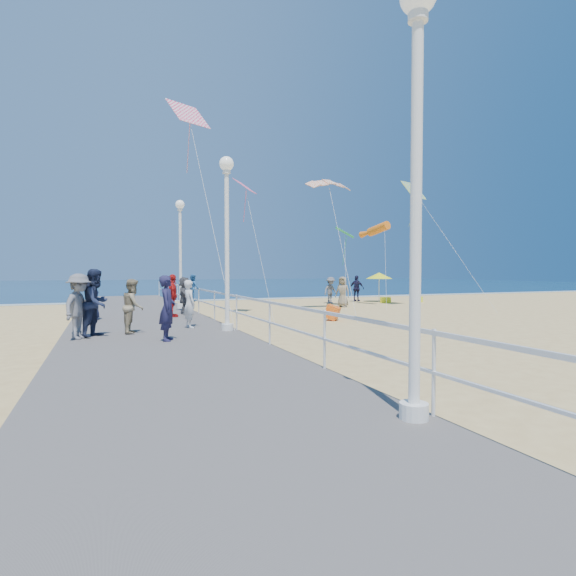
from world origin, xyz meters
name	(u,v)px	position (x,y,z in m)	size (l,w,h in m)	color
ground	(375,334)	(0.00, 0.00, 0.00)	(160.00, 160.00, 0.00)	#DABA72
ocean	(160,284)	(0.00, 65.00, 0.01)	(160.00, 90.00, 0.05)	#0B2947
surf_line	(227,300)	(0.00, 20.50, 0.03)	(160.00, 1.20, 0.04)	silver
boardwalk	(155,341)	(-7.50, 0.00, 0.20)	(5.00, 44.00, 0.40)	#67615D
railing	(237,303)	(-5.05, 0.00, 1.25)	(0.05, 42.00, 0.55)	white
lamp_post_near	(417,152)	(-5.35, -9.00, 3.66)	(0.44, 0.44, 5.32)	white
lamp_post_mid	(227,224)	(-5.35, 0.00, 3.66)	(0.44, 0.44, 5.32)	white
lamp_post_far	(180,242)	(-5.35, 9.00, 3.66)	(0.44, 0.44, 5.32)	white
woman_holding_toddler	(189,304)	(-6.32, 1.05, 1.17)	(0.56, 0.37, 1.55)	silver
toddler_held	(193,288)	(-6.17, 1.20, 1.69)	(0.43, 0.33, 0.88)	#2D6CAB
spectator_0	(167,308)	(-7.33, -1.43, 1.26)	(0.63, 0.41, 1.72)	#1E1C3E
spectator_1	(133,306)	(-8.07, 0.45, 1.20)	(0.78, 0.61, 1.60)	gray
spectator_2	(79,306)	(-9.48, -0.19, 1.28)	(1.14, 0.65, 1.76)	slate
spectator_3	(173,296)	(-6.33, 4.78, 1.25)	(1.00, 0.42, 1.71)	red
spectator_4	(92,298)	(-9.29, 4.78, 1.23)	(0.81, 0.53, 1.67)	#1C213E
spectator_5	(184,295)	(-5.66, 6.02, 1.19)	(1.47, 0.47, 1.59)	#504F53
spectator_7	(96,303)	(-9.07, 0.11, 1.34)	(0.92, 0.71, 1.89)	#1C233E
beach_walker_a	(331,290)	(5.79, 14.32, 0.91)	(1.18, 0.68, 1.83)	#5C5B60
beach_walker_b	(357,288)	(8.47, 15.27, 0.96)	(1.13, 0.47, 1.92)	#1A1937
beach_walker_c	(343,292)	(4.88, 11.00, 0.95)	(0.93, 0.61, 1.91)	#7E7057
box_kite	(332,314)	(0.65, 4.41, 0.30)	(0.55, 0.55, 0.60)	red
beach_umbrella	(379,276)	(9.65, 14.13, 1.91)	(1.90, 1.90, 2.14)	white
beach_chair_left	(385,300)	(9.57, 13.19, 0.20)	(0.55, 0.55, 0.40)	yellow
beach_chair_right	(417,299)	(12.15, 12.96, 0.20)	(0.55, 0.55, 0.40)	#E7F71A
kite_parafoil	(329,182)	(2.90, 9.07, 7.23)	(2.58, 0.90, 0.30)	orange
kite_windsock	(378,229)	(7.64, 11.24, 4.97)	(0.56, 0.56, 2.73)	orange
kite_diamond_pink	(245,186)	(-2.21, 8.43, 6.51)	(1.13, 1.13, 0.02)	#FF5D8F
kite_diamond_multi	(414,190)	(9.11, 9.60, 7.28)	(1.45, 1.45, 0.02)	#197DD6
kite_diamond_green	(345,232)	(5.33, 11.58, 4.69)	(1.32, 1.32, 0.02)	#26B55B
kite_diamond_redwhite	(188,114)	(-5.67, 4.73, 8.48)	(1.46, 1.46, 0.02)	#ED1B51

